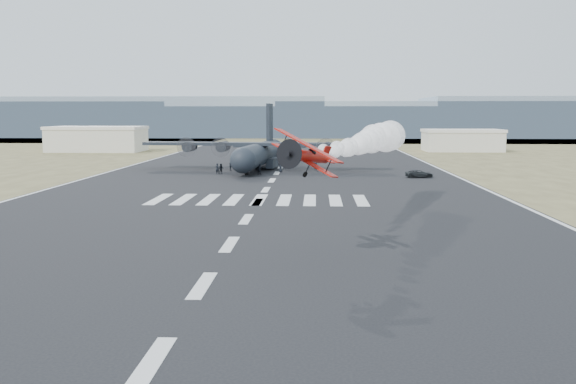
# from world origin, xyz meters

# --- Properties ---
(ground) EXTENTS (500.00, 500.00, 0.00)m
(ground) POSITION_xyz_m (0.00, 0.00, 0.00)
(ground) COLOR black
(ground) RESTS_ON ground
(scrub_far) EXTENTS (500.00, 80.00, 0.00)m
(scrub_far) POSITION_xyz_m (0.00, 230.00, 0.00)
(scrub_far) COLOR brown
(scrub_far) RESTS_ON ground
(runway_markings) EXTENTS (60.00, 260.00, 0.01)m
(runway_markings) POSITION_xyz_m (0.00, 60.00, 0.01)
(runway_markings) COLOR silver
(runway_markings) RESTS_ON ground
(ridge_seg_b) EXTENTS (150.00, 50.00, 15.00)m
(ridge_seg_b) POSITION_xyz_m (-130.00, 260.00, 7.50)
(ridge_seg_b) COLOR gray
(ridge_seg_b) RESTS_ON ground
(ridge_seg_c) EXTENTS (150.00, 50.00, 17.00)m
(ridge_seg_c) POSITION_xyz_m (-65.00, 260.00, 8.50)
(ridge_seg_c) COLOR gray
(ridge_seg_c) RESTS_ON ground
(ridge_seg_d) EXTENTS (150.00, 50.00, 13.00)m
(ridge_seg_d) POSITION_xyz_m (0.00, 260.00, 6.50)
(ridge_seg_d) COLOR gray
(ridge_seg_d) RESTS_ON ground
(ridge_seg_e) EXTENTS (150.00, 50.00, 15.00)m
(ridge_seg_e) POSITION_xyz_m (65.00, 260.00, 7.50)
(ridge_seg_e) COLOR gray
(ridge_seg_e) RESTS_ON ground
(hangar_left) EXTENTS (24.50, 14.50, 6.70)m
(hangar_left) POSITION_xyz_m (-52.00, 145.00, 3.41)
(hangar_left) COLOR beige
(hangar_left) RESTS_ON ground
(hangar_right) EXTENTS (20.50, 12.50, 5.90)m
(hangar_right) POSITION_xyz_m (46.00, 150.00, 3.01)
(hangar_right) COLOR beige
(hangar_right) RESTS_ON ground
(aerobatic_biplane) EXTENTS (5.21, 5.22, 3.37)m
(aerobatic_biplane) POSITION_xyz_m (6.12, 19.05, 7.29)
(aerobatic_biplane) COLOR red
(smoke_trail) EXTENTS (10.43, 31.20, 3.52)m
(smoke_trail) POSITION_xyz_m (13.37, 44.32, 7.53)
(smoke_trail) COLOR white
(transport_aircraft) EXTENTS (41.88, 34.42, 12.08)m
(transport_aircraft) POSITION_xyz_m (-3.63, 92.27, 3.11)
(transport_aircraft) COLOR black
(transport_aircraft) RESTS_ON ground
(support_vehicle) EXTENTS (4.47, 2.32, 1.20)m
(support_vehicle) POSITION_xyz_m (23.14, 77.44, 0.60)
(support_vehicle) COLOR black
(support_vehicle) RESTS_ON ground
(crew_a) EXTENTS (0.80, 0.72, 1.81)m
(crew_a) POSITION_xyz_m (-9.89, 81.90, 0.91)
(crew_a) COLOR black
(crew_a) RESTS_ON ground
(crew_b) EXTENTS (0.90, 0.61, 1.75)m
(crew_b) POSITION_xyz_m (-9.29, 82.25, 0.87)
(crew_b) COLOR black
(crew_b) RESTS_ON ground
(crew_c) EXTENTS (1.07, 0.64, 1.56)m
(crew_c) POSITION_xyz_m (-4.49, 84.84, 0.78)
(crew_c) COLOR black
(crew_c) RESTS_ON ground
(crew_d) EXTENTS (1.13, 0.83, 1.73)m
(crew_d) POSITION_xyz_m (-6.20, 88.61, 0.86)
(crew_d) COLOR black
(crew_d) RESTS_ON ground
(crew_e) EXTENTS (0.89, 0.91, 1.61)m
(crew_e) POSITION_xyz_m (0.51, 86.15, 0.81)
(crew_e) COLOR black
(crew_e) RESTS_ON ground
(crew_f) EXTENTS (1.78, 1.41, 1.89)m
(crew_f) POSITION_xyz_m (-2.76, 81.58, 0.94)
(crew_f) COLOR black
(crew_f) RESTS_ON ground
(crew_g) EXTENTS (0.84, 0.77, 1.84)m
(crew_g) POSITION_xyz_m (6.62, 88.93, 0.92)
(crew_g) COLOR black
(crew_g) RESTS_ON ground
(crew_h) EXTENTS (0.64, 0.93, 1.78)m
(crew_h) POSITION_xyz_m (-8.49, 89.05, 0.89)
(crew_h) COLOR black
(crew_h) RESTS_ON ground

